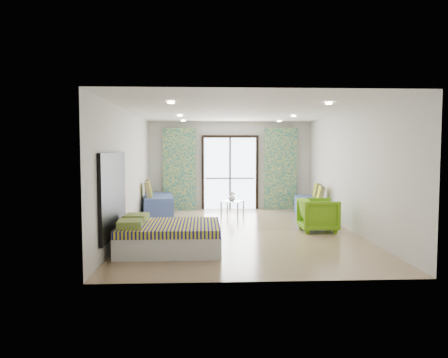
{
  "coord_description": "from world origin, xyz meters",
  "views": [
    {
      "loc": [
        -0.85,
        -9.74,
        1.87
      ],
      "look_at": [
        -0.34,
        0.56,
        1.15
      ],
      "focal_mm": 35.0,
      "sensor_mm": 36.0,
      "label": 1
    }
  ],
  "objects_px": {
    "bed": "(169,237)",
    "coffee_table": "(232,202)",
    "daybed_left": "(158,204)",
    "armchair": "(318,213)",
    "daybed_right": "(310,206)"
  },
  "relations": [
    {
      "from": "bed",
      "to": "daybed_right",
      "type": "distance_m",
      "value": 5.33
    },
    {
      "from": "daybed_right",
      "to": "coffee_table",
      "type": "relative_size",
      "value": 2.5
    },
    {
      "from": "daybed_left",
      "to": "coffee_table",
      "type": "bearing_deg",
      "value": -5.08
    },
    {
      "from": "armchair",
      "to": "daybed_left",
      "type": "bearing_deg",
      "value": 54.72
    },
    {
      "from": "bed",
      "to": "armchair",
      "type": "bearing_deg",
      "value": 28.21
    },
    {
      "from": "armchair",
      "to": "daybed_right",
      "type": "bearing_deg",
      "value": -9.77
    },
    {
      "from": "daybed_left",
      "to": "coffee_table",
      "type": "relative_size",
      "value": 2.76
    },
    {
      "from": "daybed_left",
      "to": "daybed_right",
      "type": "relative_size",
      "value": 1.1
    },
    {
      "from": "bed",
      "to": "armchair",
      "type": "relative_size",
      "value": 2.23
    },
    {
      "from": "bed",
      "to": "coffee_table",
      "type": "xyz_separation_m",
      "value": [
        1.48,
        4.47,
        0.07
      ]
    },
    {
      "from": "bed",
      "to": "daybed_right",
      "type": "height_order",
      "value": "daybed_right"
    },
    {
      "from": "daybed_right",
      "to": "armchair",
      "type": "bearing_deg",
      "value": -91.29
    },
    {
      "from": "bed",
      "to": "coffee_table",
      "type": "relative_size",
      "value": 2.43
    },
    {
      "from": "coffee_table",
      "to": "armchair",
      "type": "bearing_deg",
      "value": -57.29
    },
    {
      "from": "bed",
      "to": "daybed_right",
      "type": "xyz_separation_m",
      "value": [
        3.59,
        3.94,
        0.01
      ]
    }
  ]
}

